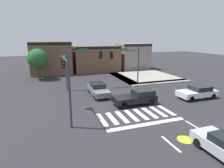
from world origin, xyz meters
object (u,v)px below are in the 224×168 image
Objects in this scene: car_white at (198,92)px; roadside_tree at (38,59)px; traffic_signal_southwest at (66,74)px; car_black at (137,97)px; traffic_signal_northwest at (82,61)px; traffic_signal_northeast at (126,59)px; car_gray at (98,89)px.

roadside_tree reaches higher than car_white.
car_black is at bearing -80.84° from traffic_signal_southwest.
traffic_signal_southwest reaches higher than roadside_tree.
car_black is at bearing -58.51° from roadside_tree.
traffic_signal_northeast is (6.23, -0.06, -0.03)m from traffic_signal_northwest.
traffic_signal_northeast is at bearing 122.63° from car_gray.
car_gray is (1.23, -3.26, -3.07)m from traffic_signal_northwest.
traffic_signal_northwest is at bearing -18.30° from traffic_signal_southwest.
roadside_tree is (-2.74, 17.13, -0.40)m from traffic_signal_southwest.
traffic_signal_northeast is 1.06× the size of roadside_tree.
traffic_signal_northwest reaches higher than car_white.
car_white is at bearing 176.15° from car_black.
car_white is at bearing -35.26° from traffic_signal_northwest.
traffic_signal_northeast is 1.21× the size of car_white.
traffic_signal_northeast is at bearing -0.53° from traffic_signal_northwest.
traffic_signal_northwest is 1.15× the size of car_gray.
car_gray is at bearing 32.63° from traffic_signal_northeast.
traffic_signal_southwest is 7.77m from car_black.
car_white is 0.88× the size of roadside_tree.
traffic_signal_northeast is 10.18m from car_white.
traffic_signal_northeast is at bearing -56.69° from car_white.
traffic_signal_southwest is 1.03× the size of traffic_signal_northeast.
traffic_signal_northeast is 6.67m from car_gray.
car_black is 18.94m from roadside_tree.
traffic_signal_northeast is at bearing -105.33° from car_black.
car_white is (14.49, 0.64, -3.06)m from traffic_signal_southwest.
car_black is at bearing -3.85° from car_white.
car_white is (5.34, -8.13, -3.02)m from traffic_signal_northeast.
traffic_signal_southwest is (-2.92, -8.82, 0.01)m from traffic_signal_northwest.
traffic_signal_northwest is 9.24m from car_black.
roadside_tree is at bearing -58.51° from car_black.
traffic_signal_northwest reaches higher than traffic_signal_northeast.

